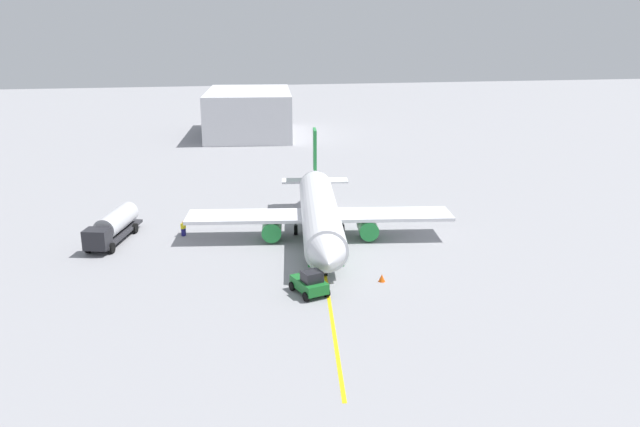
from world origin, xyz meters
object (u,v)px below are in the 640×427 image
object	(u,v)px
airplane	(320,214)
safety_cone_nose	(382,278)
refueling_worker	(183,229)
pushback_tug	(310,283)
fuel_tanker	(113,226)

from	to	relation	value
airplane	safety_cone_nose	world-z (taller)	airplane
refueling_worker	pushback_tug	bearing A→B (deg)	30.18
airplane	pushback_tug	size ratio (longest dim) A/B	8.01
airplane	fuel_tanker	bearing A→B (deg)	-99.32
fuel_tanker	refueling_worker	distance (m)	7.38
pushback_tug	safety_cone_nose	distance (m)	7.09
airplane	pushback_tug	distance (m)	15.16
fuel_tanker	safety_cone_nose	bearing A→B (deg)	56.29
fuel_tanker	refueling_worker	size ratio (longest dim) A/B	6.38
airplane	refueling_worker	xyz separation A→B (m)	(-3.97, -14.57, -2.00)
refueling_worker	safety_cone_nose	bearing A→B (deg)	46.02
refueling_worker	airplane	bearing A→B (deg)	74.74
fuel_tanker	safety_cone_nose	size ratio (longest dim) A/B	15.60
fuel_tanker	refueling_worker	bearing A→B (deg)	93.00
fuel_tanker	pushback_tug	xyz separation A→B (m)	(18.16, 18.10, -0.72)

